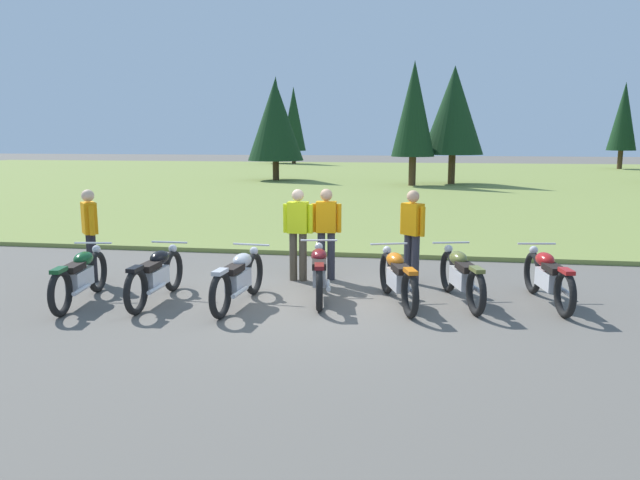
{
  "coord_description": "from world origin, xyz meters",
  "views": [
    {
      "loc": [
        1.6,
        -9.21,
        2.62
      ],
      "look_at": [
        0.0,
        0.6,
        0.9
      ],
      "focal_mm": 34.11,
      "sensor_mm": 36.0,
      "label": 1
    }
  ],
  "objects_px": {
    "motorcycle_maroon": "(319,272)",
    "motorcycle_red": "(548,277)",
    "motorcycle_black": "(156,275)",
    "rider_near_row_end": "(326,229)",
    "motorcycle_orange": "(398,277)",
    "motorcycle_olive": "(461,275)",
    "rider_in_hivis_vest": "(90,230)",
    "motorcycle_silver": "(239,278)",
    "rider_checking_bike": "(412,231)",
    "rider_with_back_turned": "(298,229)",
    "motorcycle_british_green": "(80,276)"
  },
  "relations": [
    {
      "from": "motorcycle_silver",
      "to": "rider_in_hivis_vest",
      "type": "relative_size",
      "value": 1.26
    },
    {
      "from": "motorcycle_orange",
      "to": "motorcycle_olive",
      "type": "xyz_separation_m",
      "value": [
        0.99,
        0.27,
        0.0
      ]
    },
    {
      "from": "motorcycle_british_green",
      "to": "motorcycle_red",
      "type": "distance_m",
      "value": 7.33
    },
    {
      "from": "motorcycle_maroon",
      "to": "motorcycle_red",
      "type": "bearing_deg",
      "value": 4.01
    },
    {
      "from": "motorcycle_olive",
      "to": "rider_near_row_end",
      "type": "distance_m",
      "value": 2.67
    },
    {
      "from": "motorcycle_silver",
      "to": "motorcycle_red",
      "type": "relative_size",
      "value": 1.0
    },
    {
      "from": "motorcycle_british_green",
      "to": "rider_near_row_end",
      "type": "bearing_deg",
      "value": 31.53
    },
    {
      "from": "motorcycle_silver",
      "to": "rider_checking_bike",
      "type": "xyz_separation_m",
      "value": [
        2.62,
        1.88,
        0.51
      ]
    },
    {
      "from": "rider_near_row_end",
      "to": "rider_with_back_turned",
      "type": "relative_size",
      "value": 1.0
    },
    {
      "from": "motorcycle_black",
      "to": "rider_with_back_turned",
      "type": "xyz_separation_m",
      "value": [
        1.94,
        1.77,
        0.51
      ]
    },
    {
      "from": "motorcycle_maroon",
      "to": "motorcycle_red",
      "type": "xyz_separation_m",
      "value": [
        3.58,
        0.25,
        0.0
      ]
    },
    {
      "from": "motorcycle_maroon",
      "to": "motorcycle_orange",
      "type": "height_order",
      "value": "same"
    },
    {
      "from": "motorcycle_british_green",
      "to": "motorcycle_orange",
      "type": "bearing_deg",
      "value": 8.41
    },
    {
      "from": "motorcycle_silver",
      "to": "motorcycle_olive",
      "type": "height_order",
      "value": "same"
    },
    {
      "from": "motorcycle_maroon",
      "to": "motorcycle_olive",
      "type": "xyz_separation_m",
      "value": [
        2.25,
        0.14,
        0.0
      ]
    },
    {
      "from": "motorcycle_maroon",
      "to": "rider_near_row_end",
      "type": "height_order",
      "value": "rider_near_row_end"
    },
    {
      "from": "motorcycle_silver",
      "to": "motorcycle_olive",
      "type": "xyz_separation_m",
      "value": [
        3.42,
        0.72,
        0.0
      ]
    },
    {
      "from": "motorcycle_olive",
      "to": "motorcycle_red",
      "type": "bearing_deg",
      "value": 4.92
    },
    {
      "from": "motorcycle_maroon",
      "to": "rider_with_back_turned",
      "type": "relative_size",
      "value": 1.25
    },
    {
      "from": "motorcycle_orange",
      "to": "rider_near_row_end",
      "type": "xyz_separation_m",
      "value": [
        -1.35,
        1.47,
        0.51
      ]
    },
    {
      "from": "motorcycle_silver",
      "to": "motorcycle_british_green",
      "type": "bearing_deg",
      "value": -173.6
    },
    {
      "from": "motorcycle_black",
      "to": "rider_near_row_end",
      "type": "relative_size",
      "value": 1.26
    },
    {
      "from": "motorcycle_olive",
      "to": "motorcycle_red",
      "type": "xyz_separation_m",
      "value": [
        1.33,
        0.11,
        0.0
      ]
    },
    {
      "from": "motorcycle_maroon",
      "to": "motorcycle_red",
      "type": "relative_size",
      "value": 1.0
    },
    {
      "from": "motorcycle_orange",
      "to": "rider_with_back_turned",
      "type": "bearing_deg",
      "value": 144.52
    },
    {
      "from": "motorcycle_maroon",
      "to": "rider_with_back_turned",
      "type": "xyz_separation_m",
      "value": [
        -0.58,
        1.18,
        0.51
      ]
    },
    {
      "from": "rider_near_row_end",
      "to": "rider_checking_bike",
      "type": "bearing_deg",
      "value": -1.42
    },
    {
      "from": "motorcycle_maroon",
      "to": "rider_with_back_turned",
      "type": "distance_m",
      "value": 1.41
    },
    {
      "from": "rider_in_hivis_vest",
      "to": "rider_checking_bike",
      "type": "distance_m",
      "value": 5.76
    },
    {
      "from": "motorcycle_british_green",
      "to": "rider_in_hivis_vest",
      "type": "xyz_separation_m",
      "value": [
        -0.59,
        1.38,
        0.51
      ]
    },
    {
      "from": "motorcycle_british_green",
      "to": "motorcycle_silver",
      "type": "height_order",
      "value": "same"
    },
    {
      "from": "motorcycle_black",
      "to": "motorcycle_silver",
      "type": "relative_size",
      "value": 1.0
    },
    {
      "from": "rider_in_hivis_vest",
      "to": "motorcycle_red",
      "type": "bearing_deg",
      "value": -1.89
    },
    {
      "from": "motorcycle_orange",
      "to": "rider_with_back_turned",
      "type": "distance_m",
      "value": 2.32
    },
    {
      "from": "rider_checking_bike",
      "to": "rider_with_back_turned",
      "type": "relative_size",
      "value": 1.0
    },
    {
      "from": "motorcycle_maroon",
      "to": "rider_in_hivis_vest",
      "type": "relative_size",
      "value": 1.25
    },
    {
      "from": "motorcycle_maroon",
      "to": "motorcycle_red",
      "type": "distance_m",
      "value": 3.59
    },
    {
      "from": "rider_with_back_turned",
      "to": "rider_in_hivis_vest",
      "type": "bearing_deg",
      "value": -169.71
    },
    {
      "from": "motorcycle_orange",
      "to": "rider_near_row_end",
      "type": "distance_m",
      "value": 2.06
    },
    {
      "from": "rider_in_hivis_vest",
      "to": "rider_near_row_end",
      "type": "bearing_deg",
      "value": 11.12
    },
    {
      "from": "rider_in_hivis_vest",
      "to": "rider_with_back_turned",
      "type": "bearing_deg",
      "value": 10.29
    },
    {
      "from": "rider_with_back_turned",
      "to": "rider_near_row_end",
      "type": "bearing_deg",
      "value": 17.1
    },
    {
      "from": "motorcycle_orange",
      "to": "rider_near_row_end",
      "type": "height_order",
      "value": "rider_near_row_end"
    },
    {
      "from": "motorcycle_red",
      "to": "rider_checking_bike",
      "type": "bearing_deg",
      "value": 153.92
    },
    {
      "from": "rider_checking_bike",
      "to": "rider_with_back_turned",
      "type": "bearing_deg",
      "value": -176.82
    },
    {
      "from": "motorcycle_silver",
      "to": "rider_in_hivis_vest",
      "type": "bearing_deg",
      "value": 160.42
    },
    {
      "from": "rider_near_row_end",
      "to": "motorcycle_olive",
      "type": "bearing_deg",
      "value": -27.01
    },
    {
      "from": "motorcycle_black",
      "to": "motorcycle_orange",
      "type": "distance_m",
      "value": 3.81
    },
    {
      "from": "motorcycle_black",
      "to": "rider_checking_bike",
      "type": "height_order",
      "value": "rider_checking_bike"
    },
    {
      "from": "rider_in_hivis_vest",
      "to": "motorcycle_silver",
      "type": "bearing_deg",
      "value": -19.58
    }
  ]
}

